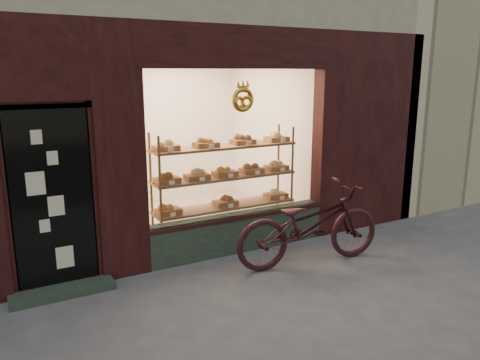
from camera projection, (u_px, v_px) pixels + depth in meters
ground at (301, 326)px, 4.74m from camera, size 90.00×90.00×0.00m
display_shelf at (225, 185)px, 6.92m from camera, size 2.20×0.45×1.70m
bicycle at (309, 225)px, 6.17m from camera, size 2.14×1.00×1.08m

